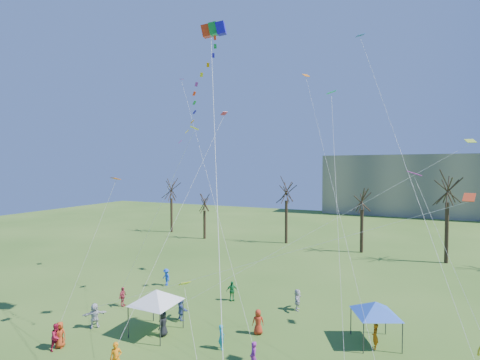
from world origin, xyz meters
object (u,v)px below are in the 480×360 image
at_px(canopy_tent_white, 156,296).
at_px(canopy_tent_blue, 375,308).
at_px(big_box_kite, 202,91).
at_px(distant_building, 452,186).

height_order(canopy_tent_white, canopy_tent_blue, canopy_tent_white).
height_order(big_box_kite, canopy_tent_white, big_box_kite).
bearing_deg(big_box_kite, canopy_tent_blue, 20.76).
bearing_deg(canopy_tent_white, canopy_tent_blue, 18.16).
bearing_deg(canopy_tent_white, big_box_kite, 9.66).
xyz_separation_m(big_box_kite, canopy_tent_white, (-3.48, -0.59, -14.23)).
height_order(distant_building, canopy_tent_blue, distant_building).
height_order(distant_building, canopy_tent_white, distant_building).
distance_m(canopy_tent_white, canopy_tent_blue, 15.03).
height_order(distant_building, big_box_kite, big_box_kite).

